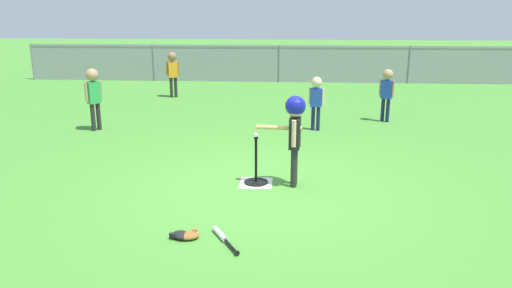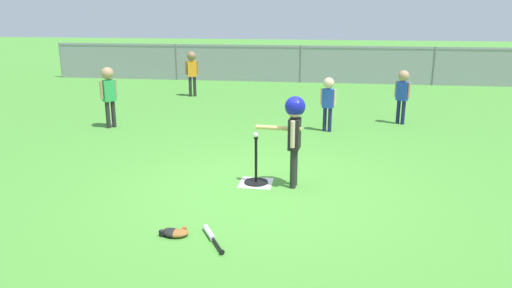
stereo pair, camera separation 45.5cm
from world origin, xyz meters
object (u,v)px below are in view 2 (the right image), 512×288
object	(u,v)px
fielder_deep_right	(109,89)
spare_bat_silver	(211,235)
batting_tee	(256,176)
baseball_on_tee	(256,135)
glove_near_bats	(171,233)
fielder_near_right	(192,68)
fielder_deep_left	(403,90)
batter_child	(294,123)
fielder_deep_center	(328,97)
glove_by_plate	(178,233)

from	to	relation	value
fielder_deep_right	spare_bat_silver	size ratio (longest dim) A/B	2.12
fielder_deep_right	spare_bat_silver	distance (m)	5.40
batting_tee	baseball_on_tee	bearing A→B (deg)	135.00
glove_near_bats	batting_tee	bearing A→B (deg)	68.66
fielder_near_right	fielder_deep_left	distance (m)	5.60
batter_child	glove_near_bats	xyz separation A→B (m)	(-1.16, -1.63, -0.83)
fielder_deep_left	spare_bat_silver	distance (m)	6.16
batting_tee	baseball_on_tee	size ratio (longest dim) A/B	8.67
fielder_deep_center	fielder_near_right	bearing A→B (deg)	136.84
baseball_on_tee	glove_by_plate	size ratio (longest dim) A/B	0.29
fielder_deep_center	spare_bat_silver	world-z (taller)	fielder_deep_center
baseball_on_tee	batting_tee	bearing A→B (deg)	-45.00
batting_tee	baseball_on_tee	distance (m)	0.58
batting_tee	fielder_deep_center	distance (m)	3.21
fielder_near_right	baseball_on_tee	bearing A→B (deg)	-67.68
batting_tee	fielder_deep_center	world-z (taller)	fielder_deep_center
fielder_deep_left	spare_bat_silver	size ratio (longest dim) A/B	1.94
fielder_near_right	fielder_deep_right	distance (m)	3.67
spare_bat_silver	fielder_deep_left	bearing A→B (deg)	64.33
fielder_deep_center	spare_bat_silver	xyz separation A→B (m)	(-1.18, -4.69, -0.63)
fielder_deep_right	fielder_deep_left	xyz separation A→B (m)	(5.69, 1.12, -0.06)
batting_tee	fielder_deep_left	size ratio (longest dim) A/B	0.59
baseball_on_tee	fielder_deep_right	xyz separation A→B (m)	(-3.27, 2.72, 0.09)
spare_bat_silver	glove_near_bats	size ratio (longest dim) A/B	2.07
fielder_deep_right	glove_by_plate	bearing A→B (deg)	-58.56
batting_tee	spare_bat_silver	bearing A→B (deg)	-97.93
glove_by_plate	fielder_near_right	bearing A→B (deg)	104.16
fielder_deep_right	baseball_on_tee	bearing A→B (deg)	-39.77
glove_by_plate	glove_near_bats	world-z (taller)	same
fielder_near_right	glove_near_bats	xyz separation A→B (m)	(1.94, -8.02, -0.72)
fielder_deep_right	fielder_deep_left	world-z (taller)	fielder_deep_right
batter_child	glove_by_plate	bearing A→B (deg)	-123.51
batter_child	fielder_near_right	bearing A→B (deg)	115.92
fielder_near_right	glove_near_bats	size ratio (longest dim) A/B	4.35
fielder_deep_center	batting_tee	bearing A→B (deg)	-107.42
batting_tee	fielder_deep_right	bearing A→B (deg)	140.23
fielder_deep_left	fielder_deep_right	bearing A→B (deg)	-168.88
fielder_near_right	glove_by_plate	world-z (taller)	fielder_near_right
fielder_deep_right	fielder_deep_left	bearing A→B (deg)	11.12
batter_child	fielder_deep_right	xyz separation A→B (m)	(-3.77, 2.78, -0.10)
fielder_deep_center	fielder_near_right	distance (m)	4.86
fielder_deep_right	spare_bat_silver	bearing A→B (deg)	-55.37
fielder_deep_center	fielder_deep_left	distance (m)	1.69
spare_bat_silver	batting_tee	bearing A→B (deg)	82.07
fielder_deep_center	fielder_deep_right	distance (m)	4.23
baseball_on_tee	glove_by_plate	xyz separation A→B (m)	(-0.58, -1.68, -0.64)
fielder_near_right	batter_child	bearing A→B (deg)	-64.08
baseball_on_tee	fielder_deep_center	size ratio (longest dim) A/B	0.07
batting_tee	batter_child	size ratio (longest dim) A/B	0.53
fielder_deep_right	glove_near_bats	xyz separation A→B (m)	(2.61, -4.41, -0.73)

